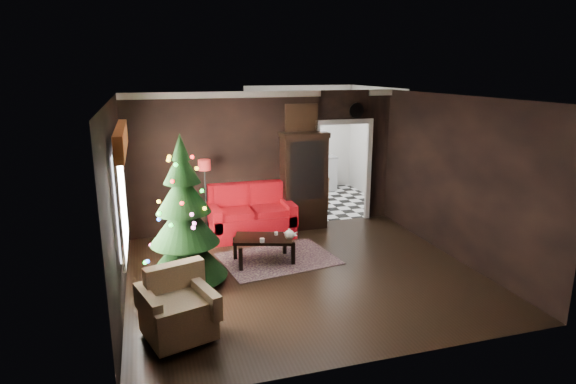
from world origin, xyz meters
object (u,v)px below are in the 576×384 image
object	(u,v)px
coffee_table	(264,249)
christmas_tree	(184,218)
wall_clock	(356,110)
curio_cabinet	(304,183)
floor_lamp	(206,198)
teapot	(289,234)
armchair	(177,304)
kitchen_table	(310,191)
loveseat	(252,212)

from	to	relation	value
coffee_table	christmas_tree	bearing A→B (deg)	-161.50
coffee_table	wall_clock	size ratio (longest dim) A/B	3.05
curio_cabinet	floor_lamp	bearing A→B (deg)	-174.91
teapot	armchair	bearing A→B (deg)	-137.44
floor_lamp	wall_clock	size ratio (longest dim) A/B	4.65
floor_lamp	teapot	size ratio (longest dim) A/B	7.85
armchair	coffee_table	xyz separation A→B (m)	(1.58, 2.04, -0.23)
armchair	kitchen_table	distance (m)	6.15
coffee_table	kitchen_table	world-z (taller)	kitchen_table
curio_cabinet	kitchen_table	size ratio (longest dim) A/B	2.53
loveseat	wall_clock	distance (m)	3.04
curio_cabinet	loveseat	bearing A→B (deg)	-169.17
christmas_tree	coffee_table	xyz separation A→B (m)	(1.33, 0.44, -0.82)
christmas_tree	kitchen_table	size ratio (longest dim) A/B	3.18
coffee_table	kitchen_table	distance (m)	3.58
loveseat	christmas_tree	bearing A→B (deg)	-128.20
curio_cabinet	coffee_table	distance (m)	2.15
kitchen_table	teapot	bearing A→B (deg)	-114.92
coffee_table	teapot	distance (m)	0.55
loveseat	wall_clock	xyz separation A→B (m)	(2.35, 0.40, 1.88)
loveseat	floor_lamp	distance (m)	0.94
christmas_tree	wall_clock	distance (m)	4.58
loveseat	curio_cabinet	world-z (taller)	curio_cabinet
curio_cabinet	teapot	xyz separation A→B (m)	(-0.86, -1.83, -0.41)
christmas_tree	armchair	size ratio (longest dim) A/B	2.93
armchair	coffee_table	size ratio (longest dim) A/B	0.83
coffee_table	wall_clock	distance (m)	3.71
armchair	teapot	bearing A→B (deg)	25.59
coffee_table	teapot	xyz separation A→B (m)	(0.39, -0.23, 0.31)
kitchen_table	coffee_table	bearing A→B (deg)	-122.20
floor_lamp	coffee_table	size ratio (longest dim) A/B	1.52
loveseat	wall_clock	bearing A→B (deg)	9.66
christmas_tree	teapot	size ratio (longest dim) A/B	12.59
floor_lamp	armchair	distance (m)	3.57
armchair	loveseat	bearing A→B (deg)	46.80
wall_clock	loveseat	bearing A→B (deg)	-170.34
floor_lamp	christmas_tree	bearing A→B (deg)	-106.57
armchair	kitchen_table	world-z (taller)	armchair
wall_clock	floor_lamp	bearing A→B (deg)	-173.62
loveseat	wall_clock	world-z (taller)	wall_clock
curio_cabinet	coffee_table	world-z (taller)	curio_cabinet
armchair	teapot	xyz separation A→B (m)	(1.97, 1.81, 0.08)
floor_lamp	kitchen_table	distance (m)	3.16
loveseat	armchair	bearing A→B (deg)	-116.23
curio_cabinet	teapot	distance (m)	2.06
wall_clock	armchair	bearing A→B (deg)	-136.58
loveseat	christmas_tree	size ratio (longest dim) A/B	0.71
coffee_table	kitchen_table	bearing A→B (deg)	57.80
teapot	floor_lamp	bearing A→B (deg)	125.24
coffee_table	teapot	world-z (taller)	teapot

